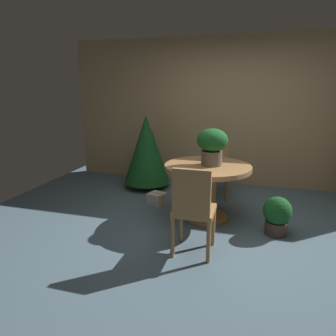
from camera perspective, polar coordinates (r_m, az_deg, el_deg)
The scene contains 9 objects.
ground_plane at distance 3.65m, azimuth 9.01°, elevation -12.79°, with size 6.60×6.60×0.00m, color slate.
back_wall_panel at distance 5.45m, azimuth 12.47°, elevation 10.39°, with size 6.00×0.10×2.60m, color tan.
round_dining_table at distance 3.92m, azimuth 7.55°, elevation -2.45°, with size 1.12×1.12×0.74m.
flower_vase at distance 3.81m, azimuth 8.51°, elevation 4.57°, with size 0.39×0.39×0.47m.
wooden_chair_near at distance 3.03m, azimuth 4.84°, elevation -7.49°, with size 0.42×0.41×0.95m.
wooden_chair_far at distance 4.85m, azimuth 9.24°, elevation 0.67°, with size 0.44×0.41×0.90m.
holiday_tree at distance 5.16m, azimuth -4.13°, elevation 3.66°, with size 0.80×0.80×1.28m.
gift_box_cream at distance 4.51m, azimuth -2.15°, elevation -5.92°, with size 0.30×0.28×0.18m.
potted_plant at distance 3.78m, azimuth 20.23°, elevation -8.39°, with size 0.33×0.33×0.47m.
Camera 1 is at (0.34, -3.23, 1.67)m, focal length 31.68 mm.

